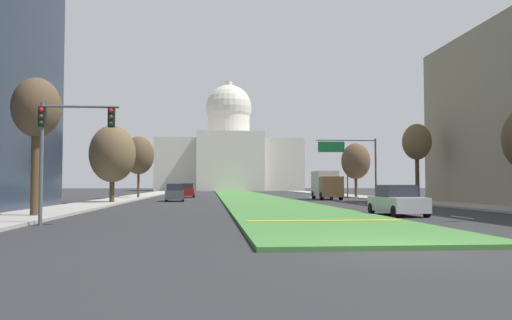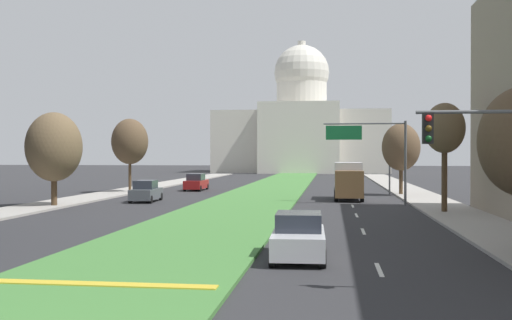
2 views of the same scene
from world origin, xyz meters
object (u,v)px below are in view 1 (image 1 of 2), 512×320
street_tree_left_far (139,155)px  sedan_distant (188,191)px  street_tree_left_near (36,110)px  street_tree_left_mid (112,154)px  sedan_lead_stopped (397,201)px  overhead_guide_sign (353,156)px  capitol_building (229,155)px  traffic_light_far_right (347,171)px  traffic_light_near_left (62,136)px  street_tree_right_far (356,161)px  street_tree_right_mid (417,143)px  sedan_midblock (175,193)px

street_tree_left_far → sedan_distant: (5.68, 4.94, -4.34)m
street_tree_left_near → street_tree_left_mid: bearing=89.2°
street_tree_left_near → street_tree_left_mid: street_tree_left_near is taller
street_tree_left_mid → sedan_lead_stopped: street_tree_left_mid is taller
overhead_guide_sign → street_tree_left_far: (-23.43, 10.53, 0.50)m
overhead_guide_sign → capitol_building: bearing=96.7°
traffic_light_far_right → sedan_distant: 20.77m
traffic_light_near_left → street_tree_left_far: 40.61m
traffic_light_near_left → sedan_distant: (3.36, 45.46, -2.95)m
street_tree_right_far → sedan_lead_stopped: (-7.76, -34.88, -3.77)m
street_tree_right_mid → street_tree_left_far: size_ratio=0.97×
street_tree_left_far → sedan_midblock: street_tree_left_far is taller
capitol_building → street_tree_left_far: (-13.57, -73.52, -4.21)m
street_tree_left_near → overhead_guide_sign: bearing=46.4°
street_tree_left_near → sedan_distant: 41.22m
street_tree_left_mid → sedan_midblock: size_ratio=1.59×
street_tree_right_mid → overhead_guide_sign: bearing=121.3°
overhead_guide_sign → sedan_lead_stopped: size_ratio=1.45×
street_tree_left_near → street_tree_right_mid: (27.92, 18.27, -0.03)m
street_tree_left_mid → street_tree_right_mid: bearing=-2.5°
overhead_guide_sign → traffic_light_near_left: bearing=-125.1°
sedan_lead_stopped → capitol_building: bearing=92.8°
street_tree_right_mid → sedan_midblock: 23.98m
street_tree_left_mid → street_tree_left_far: (0.12, 16.06, 0.75)m
street_tree_left_far → traffic_light_far_right: bearing=-0.3°
street_tree_left_near → street_tree_left_mid: size_ratio=1.04×
sedan_midblock → traffic_light_near_left: bearing=-95.2°
street_tree_right_far → sedan_distant: street_tree_right_far is taller
street_tree_left_far → sedan_lead_stopped: size_ratio=1.68×
street_tree_left_mid → overhead_guide_sign: bearing=13.2°
traffic_light_near_left → street_tree_left_far: size_ratio=0.69×
street_tree_left_near → street_tree_right_mid: 33.37m
capitol_building → overhead_guide_sign: size_ratio=5.76×
traffic_light_far_right → street_tree_right_mid: size_ratio=0.71×
street_tree_right_mid → street_tree_right_far: size_ratio=1.06×
traffic_light_near_left → street_tree_left_near: size_ratio=0.72×
traffic_light_near_left → street_tree_right_far: (24.40, 40.32, 0.78)m
sedan_distant → traffic_light_near_left: bearing=-94.2°
overhead_guide_sign → street_tree_left_near: (-23.82, -25.03, 0.88)m
overhead_guide_sign → street_tree_left_mid: size_ratio=0.93×
overhead_guide_sign → sedan_distant: size_ratio=1.42×
traffic_light_near_left → sedan_lead_stopped: (16.63, 5.44, -3.00)m
street_tree_left_mid → traffic_light_far_right: bearing=31.7°
street_tree_left_mid → sedan_midblock: bearing=47.6°
traffic_light_far_right → sedan_lead_stopped: (-6.71, -34.92, -2.51)m
traffic_light_near_left → sedan_lead_stopped: 17.75m
street_tree_left_mid → street_tree_left_far: street_tree_left_far is taller
traffic_light_near_left → street_tree_right_mid: size_ratio=0.71×
sedan_midblock → street_tree_right_mid: bearing=-17.0°
street_tree_left_far → sedan_distant: street_tree_left_far is taller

